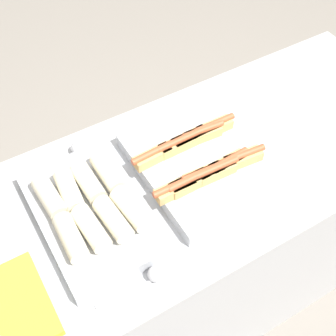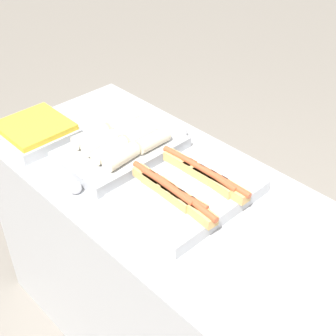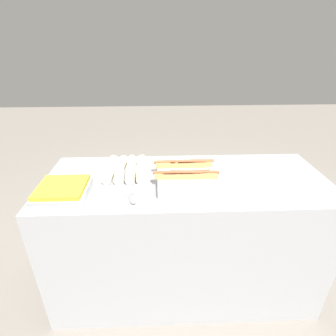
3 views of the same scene
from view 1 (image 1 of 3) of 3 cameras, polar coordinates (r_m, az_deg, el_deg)
ground_plane at (r=2.38m, az=2.53°, el=-14.59°), size 12.00×12.00×0.00m
counter at (r=1.96m, az=3.01°, el=-8.85°), size 1.84×0.73×0.95m
tray_hotdogs at (r=1.54m, az=3.52°, el=0.57°), size 0.40×0.47×0.10m
tray_wraps at (r=1.43m, az=-9.30°, el=-5.16°), size 0.31×0.48×0.11m
tray_side_front at (r=1.34m, az=-19.77°, el=-16.98°), size 0.29×0.28×0.07m
serving_spoon_near at (r=1.33m, az=-2.00°, el=-13.10°), size 0.21×0.05×0.05m
serving_spoon_far at (r=1.62m, az=-11.37°, el=2.10°), size 0.21×0.05×0.05m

